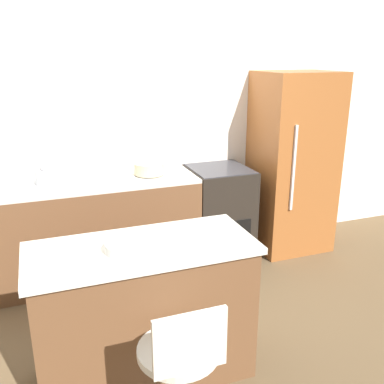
{
  "coord_description": "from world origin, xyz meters",
  "views": [
    {
      "loc": [
        -0.63,
        -3.4,
        2.03
      ],
      "look_at": [
        0.47,
        -0.4,
        0.98
      ],
      "focal_mm": 40.0,
      "sensor_mm": 36.0,
      "label": 1
    }
  ],
  "objects_px": {
    "oven_range": "(219,213)",
    "stool_chair": "(181,378)",
    "refrigerator": "(292,163)",
    "mixing_bowl": "(149,168)",
    "kettle": "(46,175)"
  },
  "relations": [
    {
      "from": "stool_chair",
      "to": "refrigerator",
      "type": "bearing_deg",
      "value": 46.43
    },
    {
      "from": "refrigerator",
      "to": "stool_chair",
      "type": "distance_m",
      "value": 2.81
    },
    {
      "from": "stool_chair",
      "to": "kettle",
      "type": "bearing_deg",
      "value": 103.86
    },
    {
      "from": "oven_range",
      "to": "mixing_bowl",
      "type": "relative_size",
      "value": 3.31
    },
    {
      "from": "refrigerator",
      "to": "stool_chair",
      "type": "height_order",
      "value": "refrigerator"
    },
    {
      "from": "oven_range",
      "to": "kettle",
      "type": "relative_size",
      "value": 4.39
    },
    {
      "from": "stool_chair",
      "to": "oven_range",
      "type": "bearing_deg",
      "value": 61.57
    },
    {
      "from": "oven_range",
      "to": "refrigerator",
      "type": "height_order",
      "value": "refrigerator"
    },
    {
      "from": "oven_range",
      "to": "stool_chair",
      "type": "xyz_separation_m",
      "value": [
        -1.1,
        -2.04,
        -0.02
      ]
    },
    {
      "from": "kettle",
      "to": "stool_chair",
      "type": "bearing_deg",
      "value": -76.14
    },
    {
      "from": "oven_range",
      "to": "refrigerator",
      "type": "bearing_deg",
      "value": -1.89
    },
    {
      "from": "refrigerator",
      "to": "kettle",
      "type": "distance_m",
      "value": 2.43
    },
    {
      "from": "mixing_bowl",
      "to": "kettle",
      "type": "bearing_deg",
      "value": 180.0
    },
    {
      "from": "refrigerator",
      "to": "mixing_bowl",
      "type": "xyz_separation_m",
      "value": [
        -1.51,
        0.07,
        0.07
      ]
    },
    {
      "from": "refrigerator",
      "to": "kettle",
      "type": "height_order",
      "value": "refrigerator"
    }
  ]
}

